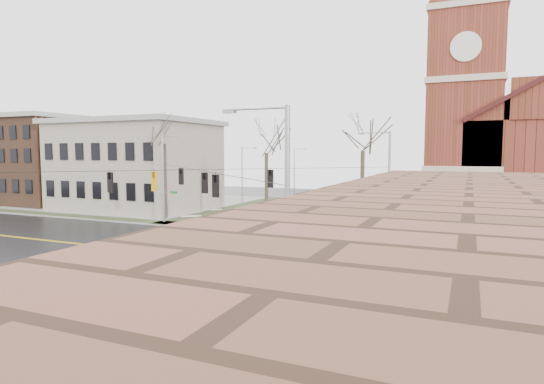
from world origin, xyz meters
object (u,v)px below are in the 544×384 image
at_px(signal_pole_nw, 164,176).
at_px(tree_ne, 363,145).
at_px(streetlight_north_b, 295,169).
at_px(parked_car_a, 417,242).
at_px(tree_nw_near, 266,148).
at_px(signal_pole_se, 283,219).
at_px(streetlight_north_a, 243,174).
at_px(tree_nw_far, 164,138).
at_px(signal_pole_ne, 387,182).
at_px(cargo_van, 235,237).

relative_size(signal_pole_nw, tree_ne, 0.81).
distance_m(signal_pole_nw, streetlight_north_b, 36.51).
relative_size(signal_pole_nw, parked_car_a, 2.27).
xyz_separation_m(signal_pole_nw, tree_nw_near, (10.59, 2.24, 2.88)).
bearing_deg(signal_pole_nw, tree_nw_near, 11.94).
xyz_separation_m(streetlight_north_b, parked_car_a, (24.87, -39.90, -3.79)).
bearing_deg(parked_car_a, tree_ne, 29.92).
bearing_deg(tree_ne, signal_pole_nw, -176.38).
xyz_separation_m(signal_pole_nw, signal_pole_se, (22.64, -23.00, 0.00)).
distance_m(streetlight_north_a, tree_nw_far, 15.00).
distance_m(signal_pole_se, tree_nw_near, 28.12).
bearing_deg(tree_nw_far, streetlight_north_a, 80.63).
xyz_separation_m(signal_pole_ne, tree_nw_near, (-12.05, 2.24, 2.88)).
bearing_deg(tree_nw_near, parked_car_a, -20.67).
xyz_separation_m(parked_car_a, tree_nw_near, (-14.95, 5.64, 7.15)).
distance_m(signal_pole_ne, streetlight_north_b, 42.61).
xyz_separation_m(signal_pole_ne, streetlight_north_b, (-21.97, 36.50, -0.48)).
bearing_deg(signal_pole_se, streetlight_north_b, 110.27).
relative_size(streetlight_north_b, tree_nw_far, 0.65).
xyz_separation_m(signal_pole_ne, parked_car_a, (2.89, -3.40, -4.27)).
bearing_deg(signal_pole_se, tree_nw_near, 115.52).
height_order(streetlight_north_a, tree_nw_far, tree_nw_far).
height_order(signal_pole_ne, cargo_van, signal_pole_ne).
height_order(streetlight_north_b, tree_ne, tree_ne).
relative_size(streetlight_north_a, cargo_van, 1.40).
height_order(signal_pole_se, tree_nw_far, tree_nw_far).
height_order(signal_pole_se, cargo_van, signal_pole_se).
bearing_deg(signal_pole_se, signal_pole_ne, 90.00).
bearing_deg(signal_pole_se, signal_pole_nw, 134.55).
distance_m(streetlight_north_b, parked_car_a, 47.17).
relative_size(signal_pole_ne, tree_ne, 0.81).
bearing_deg(signal_pole_ne, cargo_van, -134.46).
distance_m(signal_pole_nw, streetlight_north_a, 16.52).
bearing_deg(tree_nw_near, signal_pole_ne, -10.53).
distance_m(streetlight_north_b, tree_nw_near, 35.83).
height_order(signal_pole_ne, tree_nw_near, tree_nw_near).
distance_m(signal_pole_ne, signal_pole_nw, 22.64).
bearing_deg(streetlight_north_a, signal_pole_se, -60.91).
bearing_deg(streetlight_north_a, tree_ne, -37.77).
distance_m(signal_pole_nw, signal_pole_se, 32.28).
bearing_deg(tree_nw_near, streetlight_north_a, 124.83).
height_order(streetlight_north_a, tree_ne, tree_ne).
bearing_deg(streetlight_north_b, cargo_van, -74.56).
height_order(streetlight_north_a, tree_nw_near, tree_nw_near).
distance_m(cargo_van, tree_nw_near, 13.72).
xyz_separation_m(streetlight_north_a, parked_car_a, (24.87, -19.90, -3.79)).
bearing_deg(streetlight_north_a, parked_car_a, -38.67).
xyz_separation_m(streetlight_north_a, streetlight_north_b, (0.00, 20.00, 0.00)).
distance_m(signal_pole_se, tree_ne, 24.59).
distance_m(signal_pole_nw, tree_nw_far, 4.91).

